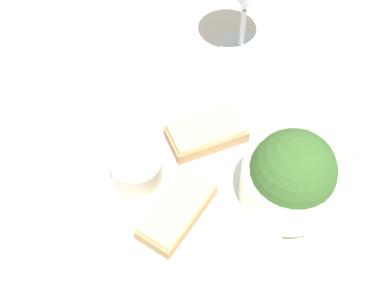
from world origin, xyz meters
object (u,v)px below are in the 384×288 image
(salad_bowl, at_px, (292,176))
(napkin, at_px, (372,113))
(sauce_ramekin, at_px, (136,168))
(cheese_toast_near, at_px, (207,133))
(cheese_toast_far, at_px, (177,211))

(salad_bowl, bearing_deg, napkin, 172.55)
(sauce_ramekin, height_order, cheese_toast_near, sauce_ramekin)
(sauce_ramekin, bearing_deg, salad_bowl, 120.46)
(napkin, bearing_deg, salad_bowl, -7.45)
(sauce_ramekin, height_order, napkin, sauce_ramekin)
(napkin, bearing_deg, cheese_toast_far, -20.30)
(salad_bowl, xyz_separation_m, cheese_toast_near, (-0.01, -0.13, -0.03))
(cheese_toast_near, bearing_deg, cheese_toast_far, 20.19)
(salad_bowl, xyz_separation_m, cheese_toast_far, (0.11, -0.09, -0.03))
(sauce_ramekin, distance_m, napkin, 0.34)
(salad_bowl, relative_size, cheese_toast_far, 1.11)
(salad_bowl, height_order, napkin, salad_bowl)
(salad_bowl, relative_size, sauce_ramekin, 1.86)
(cheese_toast_near, xyz_separation_m, napkin, (-0.19, 0.15, -0.02))
(cheese_toast_near, bearing_deg, napkin, 140.78)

